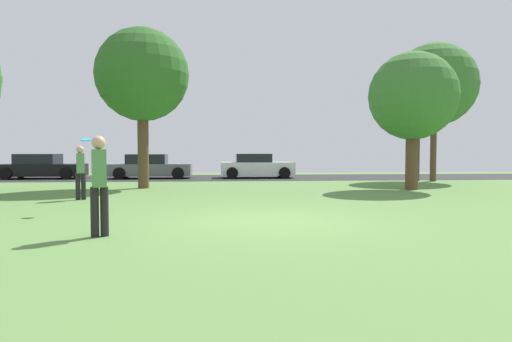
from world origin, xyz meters
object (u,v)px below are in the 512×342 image
Objects in this scene: maple_tree_near at (434,85)px; parked_car_black at (42,167)px; parked_car_grey at (150,167)px; parked_car_white at (256,167)px; oak_tree_left at (142,76)px; person_catcher at (80,170)px; street_lamp_post at (418,137)px; frisbee_disc at (86,140)px; person_thrower at (99,181)px; oak_tree_center at (413,97)px.

parked_car_black is (-20.58, 3.78, -4.21)m from maple_tree_near.
parked_car_grey is (5.95, -0.20, -0.01)m from parked_car_black.
oak_tree_left is at bearing -127.02° from parked_car_white.
person_catcher is 16.19m from street_lamp_post.
oak_tree_left reaches higher than parked_car_white.
oak_tree_left is at bearing 89.03° from frisbee_disc.
maple_tree_near is at bearing 36.82° from frisbee_disc.
parked_car_black is at bearing 169.32° from street_lamp_post.
oak_tree_left is 3.70× the size of person_thrower.
maple_tree_near is 1.56× the size of parked_car_black.
parked_car_black is 5.95m from parked_car_grey.
person_catcher is 0.37× the size of street_lamp_post.
street_lamp_post is (12.04, 13.71, 1.28)m from person_thrower.
oak_tree_left is (-13.84, -3.26, -0.29)m from maple_tree_near.
parked_car_white is at bearing 122.85° from oak_tree_center.
parked_car_grey is (-14.63, 3.57, -4.22)m from maple_tree_near.
frisbee_disc is (1.04, -2.89, 0.85)m from person_catcher.
maple_tree_near is 21.35m from parked_car_black.
person_catcher is (-11.74, -2.78, -2.70)m from oak_tree_center.
street_lamp_post is at bearing 176.87° from maple_tree_near.
parked_car_grey is at bearing 158.39° from person_catcher.
parked_car_grey is (0.36, 11.14, -0.29)m from person_catcher.
person_catcher reaches higher than parked_car_white.
person_catcher is at bearing -91.87° from parked_car_grey.
person_catcher reaches higher than parked_car_grey.
parked_car_black is (-7.78, 17.45, -0.34)m from person_thrower.
parked_car_black is at bearing 114.96° from frisbee_disc.
frisbee_disc is at bearing -65.04° from parked_car_black.
maple_tree_near is at bearing 97.02° from person_catcher.
parked_car_black reaches higher than parked_car_grey.
parked_car_black is (-6.62, 14.23, -1.14)m from frisbee_disc.
oak_tree_center is 10.41m from parked_car_white.
person_thrower is at bearing -84.34° from oak_tree_left.
street_lamp_post is (13.08, 3.30, -2.30)m from oak_tree_left.
maple_tree_near reaches higher than person_catcher.
parked_car_white is at bearing -33.21° from person_thrower.
person_catcher is at bearing -151.88° from street_lamp_post.
oak_tree_center reaches higher than street_lamp_post.
oak_tree_left is at bearing -46.21° from parked_car_black.
street_lamp_post is (19.82, -3.74, 1.63)m from parked_car_black.
street_lamp_post is (13.87, -3.53, 1.63)m from parked_car_grey.
maple_tree_near is 10.28m from parked_car_white.
oak_tree_center is 18.15× the size of frisbee_disc.
street_lamp_post is at bearing 98.38° from person_catcher.
person_thrower is 5.92× the size of frisbee_disc.
maple_tree_near is at bearing -62.88° from person_thrower.
oak_tree_center reaches higher than person_thrower.
person_catcher is 3.18m from frisbee_disc.
parked_car_grey is 5.96m from parked_car_white.
parked_car_white is at bearing -0.89° from parked_car_black.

